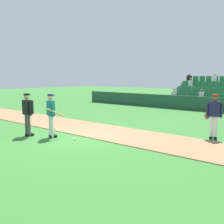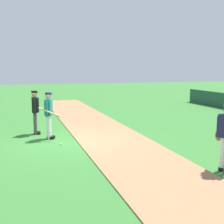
% 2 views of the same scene
% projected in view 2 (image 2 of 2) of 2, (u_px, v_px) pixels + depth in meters
% --- Properties ---
extents(ground_plane, '(80.00, 80.00, 0.00)m').
position_uv_depth(ground_plane, '(70.00, 142.00, 10.91)').
color(ground_plane, '#33702D').
extents(infield_dirt_path, '(28.00, 2.65, 0.03)m').
position_uv_depth(infield_dirt_path, '(111.00, 138.00, 11.37)').
color(infield_dirt_path, '#9E704C').
rests_on(infield_dirt_path, ground).
extents(batter_teal_jersey, '(0.59, 0.80, 1.76)m').
position_uv_depth(batter_teal_jersey, '(49.00, 114.00, 11.21)').
color(batter_teal_jersey, white).
rests_on(batter_teal_jersey, ground).
extents(umpire_home_plate, '(0.59, 0.32, 1.76)m').
position_uv_depth(umpire_home_plate, '(35.00, 110.00, 12.00)').
color(umpire_home_plate, '#4C4C4C').
rests_on(umpire_home_plate, ground).
extents(baseball, '(0.07, 0.07, 0.07)m').
position_uv_depth(baseball, '(61.00, 144.00, 10.44)').
color(baseball, white).
rests_on(baseball, ground).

